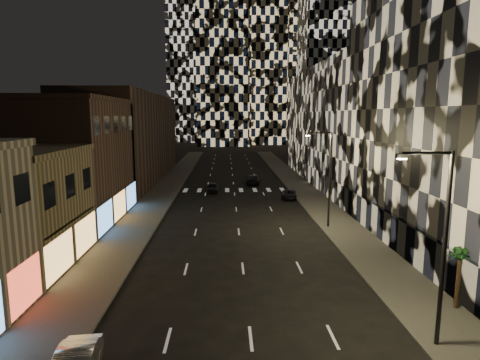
{
  "coord_description": "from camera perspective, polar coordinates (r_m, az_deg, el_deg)",
  "views": [
    {
      "loc": [
        -1.15,
        -6.86,
        10.65
      ],
      "look_at": [
        -0.14,
        21.92,
        6.0
      ],
      "focal_mm": 30.0,
      "sensor_mm": 36.0,
      "label": 1
    }
  ],
  "objects": [
    {
      "name": "midrise_filler_right",
      "position": [
        67.29,
        16.45,
        7.4
      ],
      "size": [
        16.0,
        40.0,
        18.0
      ],
      "primitive_type": "cube",
      "color": "#232326",
      "rests_on": "ground"
    },
    {
      "name": "retail_brown",
      "position": [
        43.61,
        -23.34,
        2.3
      ],
      "size": [
        10.0,
        15.0,
        12.0
      ],
      "primitive_type": "cube",
      "color": "#4C342B",
      "rests_on": "ground"
    },
    {
      "name": "sidewalk_left",
      "position": [
        58.5,
        -10.69,
        -1.4
      ],
      "size": [
        4.0,
        120.0,
        0.15
      ],
      "primitive_type": "cube",
      "color": "#47443F",
      "rests_on": "ground"
    },
    {
      "name": "curb_right",
      "position": [
        58.53,
        6.91,
        -1.3
      ],
      "size": [
        0.2,
        120.0,
        0.15
      ],
      "primitive_type": "cube",
      "color": "#4C4C47",
      "rests_on": "ground"
    },
    {
      "name": "tower_center_low",
      "position": [
        151.41,
        -2.48,
        23.25
      ],
      "size": [
        18.0,
        18.0,
        95.0
      ],
      "primitive_type": "cube",
      "color": "black",
      "rests_on": "ground"
    },
    {
      "name": "car_dark_rightlane",
      "position": [
        52.18,
        7.01,
        -2.06
      ],
      "size": [
        2.35,
        4.17,
        1.1
      ],
      "primitive_type": "imported",
      "rotation": [
        0.0,
        0.0,
        -0.14
      ],
      "color": "black",
      "rests_on": "ground"
    },
    {
      "name": "palm_tree",
      "position": [
        25.11,
        28.8,
        -9.75
      ],
      "size": [
        1.75,
        1.75,
        3.45
      ],
      "color": "#47331E",
      "rests_on": "sidewalk_right"
    },
    {
      "name": "midrise_base",
      "position": [
        35.32,
        20.58,
        -6.44
      ],
      "size": [
        0.6,
        25.0,
        3.0
      ],
      "primitive_type": "cube",
      "color": "#383838",
      "rests_on": "ground"
    },
    {
      "name": "curb_left",
      "position": [
        58.22,
        -8.64,
        -1.4
      ],
      "size": [
        0.2,
        120.0,
        0.15
      ],
      "primitive_type": "cube",
      "color": "#4C4C47",
      "rests_on": "ground"
    },
    {
      "name": "car_dark_oncoming",
      "position": [
        63.07,
        1.93,
        0.1
      ],
      "size": [
        2.55,
        5.12,
        1.43
      ],
      "primitive_type": "imported",
      "rotation": [
        0.0,
        0.0,
        3.03
      ],
      "color": "black",
      "rests_on": "ground"
    },
    {
      "name": "streetlight_far",
      "position": [
        38.43,
        12.32,
        1.04
      ],
      "size": [
        2.55,
        0.25,
        9.0
      ],
      "color": "black",
      "rests_on": "sidewalk_right"
    },
    {
      "name": "streetlight_near",
      "position": [
        20.06,
        26.57,
        -7.13
      ],
      "size": [
        2.55,
        0.25,
        9.0
      ],
      "color": "black",
      "rests_on": "sidewalk_right"
    },
    {
      "name": "retail_tan",
      "position": [
        32.73,
        -31.0,
        -3.88
      ],
      "size": [
        10.0,
        10.0,
        8.0
      ],
      "primitive_type": "cube",
      "color": "#877651",
      "rests_on": "ground"
    },
    {
      "name": "sidewalk_right",
      "position": [
        58.9,
        8.93,
        -1.28
      ],
      "size": [
        4.0,
        120.0,
        0.15
      ],
      "primitive_type": "cube",
      "color": "#47443F",
      "rests_on": "ground"
    },
    {
      "name": "retail_filler_left",
      "position": [
        68.81,
        -15.41,
        5.8
      ],
      "size": [
        10.0,
        40.0,
        14.0
      ],
      "primitive_type": "cube",
      "color": "#4C342B",
      "rests_on": "ground"
    },
    {
      "name": "car_dark_midlane",
      "position": [
        56.26,
        -3.96,
        -1.08
      ],
      "size": [
        1.65,
        3.91,
        1.32
      ],
      "primitive_type": "imported",
      "rotation": [
        0.0,
        0.0,
        -0.02
      ],
      "color": "black",
      "rests_on": "ground"
    }
  ]
}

